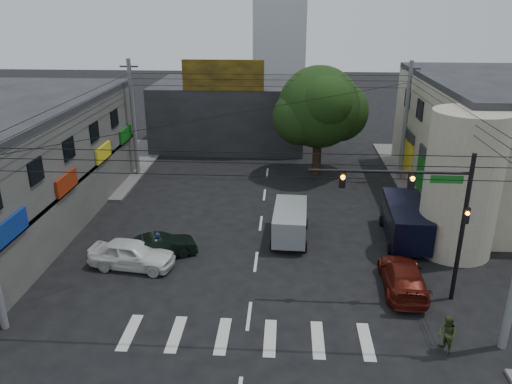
# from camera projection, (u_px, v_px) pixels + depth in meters

# --- Properties ---
(ground) EXTENTS (160.00, 160.00, 0.00)m
(ground) POSITION_uv_depth(u_px,v_px,m) (253.00, 281.00, 25.21)
(ground) COLOR black
(ground) RESTS_ON ground
(sidewalk_far_left) EXTENTS (16.00, 16.00, 0.15)m
(sidewalk_far_left) POSITION_uv_depth(u_px,v_px,m) (59.00, 164.00, 42.99)
(sidewalk_far_left) COLOR #514F4C
(sidewalk_far_left) RESTS_ON ground
(sidewalk_far_right) EXTENTS (16.00, 16.00, 0.15)m
(sidewalk_far_right) POSITION_uv_depth(u_px,v_px,m) (487.00, 172.00, 40.91)
(sidewalk_far_right) COLOR #514F4C
(sidewalk_far_right) RESTS_ON ground
(corner_column) EXTENTS (4.00, 4.00, 8.00)m
(corner_column) POSITION_uv_depth(u_px,v_px,m) (462.00, 184.00, 26.86)
(corner_column) COLOR gray
(corner_column) RESTS_ON ground
(building_far) EXTENTS (14.00, 10.00, 6.00)m
(building_far) POSITION_uv_depth(u_px,v_px,m) (230.00, 113.00, 48.58)
(building_far) COLOR #232326
(building_far) RESTS_ON ground
(billboard) EXTENTS (7.00, 0.30, 2.60)m
(billboard) POSITION_uv_depth(u_px,v_px,m) (223.00, 75.00, 42.47)
(billboard) COLOR olive
(billboard) RESTS_ON building_far
(street_tree) EXTENTS (6.40, 6.40, 8.70)m
(street_tree) POSITION_uv_depth(u_px,v_px,m) (319.00, 107.00, 38.85)
(street_tree) COLOR black
(street_tree) RESTS_ON ground
(traffic_gantry) EXTENTS (7.10, 0.35, 7.20)m
(traffic_gantry) POSITION_uv_depth(u_px,v_px,m) (428.00, 204.00, 22.09)
(traffic_gantry) COLOR black
(traffic_gantry) RESTS_ON ground
(utility_pole_far_left) EXTENTS (0.32, 0.32, 9.20)m
(utility_pole_far_left) POSITION_uv_depth(u_px,v_px,m) (134.00, 119.00, 39.07)
(utility_pole_far_left) COLOR #59595B
(utility_pole_far_left) RESTS_ON ground
(utility_pole_far_right) EXTENTS (0.32, 0.32, 9.20)m
(utility_pole_far_right) POSITION_uv_depth(u_px,v_px,m) (405.00, 122.00, 37.85)
(utility_pole_far_right) COLOR #59595B
(utility_pole_far_right) RESTS_ON ground
(dark_sedan) EXTENTS (4.26, 4.91, 1.28)m
(dark_sedan) POSITION_uv_depth(u_px,v_px,m) (161.00, 246.00, 27.38)
(dark_sedan) COLOR black
(dark_sedan) RESTS_ON ground
(white_compact) EXTENTS (2.98, 5.00, 1.54)m
(white_compact) POSITION_uv_depth(u_px,v_px,m) (132.00, 254.00, 26.27)
(white_compact) COLOR white
(white_compact) RESTS_ON ground
(maroon_sedan) EXTENTS (2.38, 4.98, 1.40)m
(maroon_sedan) POSITION_uv_depth(u_px,v_px,m) (403.00, 277.00, 24.26)
(maroon_sedan) COLOR #51120B
(maroon_sedan) RESTS_ON ground
(silver_minivan) EXTENTS (4.64, 2.25, 1.93)m
(silver_minivan) POSITION_uv_depth(u_px,v_px,m) (290.00, 224.00, 29.37)
(silver_minivan) COLOR #9FA2A6
(silver_minivan) RESTS_ON ground
(navy_van) EXTENTS (5.85, 2.74, 2.25)m
(navy_van) POSITION_uv_depth(u_px,v_px,m) (405.00, 223.00, 29.15)
(navy_van) COLOR black
(navy_van) RESTS_ON ground
(traffic_officer) EXTENTS (0.60, 0.41, 1.59)m
(traffic_officer) POSITION_uv_depth(u_px,v_px,m) (158.00, 247.00, 27.01)
(traffic_officer) COLOR #132045
(traffic_officer) RESTS_ON ground
(pedestrian_olive) EXTENTS (1.17, 1.09, 1.66)m
(pedestrian_olive) POSITION_uv_depth(u_px,v_px,m) (447.00, 335.00, 19.85)
(pedestrian_olive) COLOR #374520
(pedestrian_olive) RESTS_ON ground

